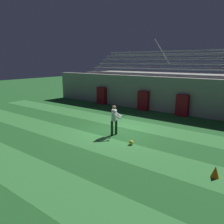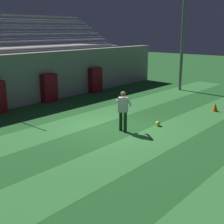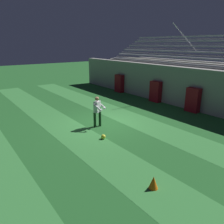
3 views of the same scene
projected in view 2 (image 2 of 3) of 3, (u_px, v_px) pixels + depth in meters
The scene contains 10 objects.
ground_plane at pixel (109, 129), 13.03m from camera, with size 80.00×80.00×0.00m, color #236028.
turf_stripe_mid at pixel (152, 141), 11.69m from camera, with size 28.00×1.93×0.01m, color #38843D.
turf_stripe_far at pixel (81, 122), 14.10m from camera, with size 28.00×1.93×0.01m, color #38843D.
back_wall at pixel (18, 80), 16.74m from camera, with size 24.00×0.60×2.80m, color #999691.
padding_pillar_gate_right at pixel (49, 88), 17.76m from camera, with size 0.91×0.44×1.60m, color maroon.
padding_pillar_far_right at pixel (95, 80), 20.58m from camera, with size 0.91×0.44×1.60m, color maroon.
floodlight_pole at pixel (184, 11), 20.22m from camera, with size 0.90×0.36×8.25m.
goalkeeper at pixel (123, 109), 12.53m from camera, with size 0.69×0.73×1.67m.
soccer_ball at pixel (158, 123), 13.45m from camera, with size 0.22×0.22×0.22m, color yellow.
traffic_cone at pixel (215, 107), 15.84m from camera, with size 0.30×0.30×0.42m, color orange.
Camera 2 is at (-9.38, -8.13, 4.04)m, focal length 50.00 mm.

